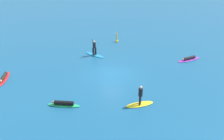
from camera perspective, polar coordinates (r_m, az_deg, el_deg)
ground_plane at (r=24.90m, az=-0.00°, el=-1.02°), size 120.00×120.00×0.00m
surfer_on_purple_board at (r=29.38m, az=17.73°, el=2.56°), size 3.07×2.17×0.41m
surfer_on_yellow_board at (r=20.21m, az=6.66°, el=-6.95°), size 2.51×1.51×1.83m
surfer_on_blue_board at (r=29.11m, az=-4.17°, el=4.46°), size 2.67×2.10×2.22m
surfer_on_red_board at (r=26.26m, az=-24.23°, el=-1.72°), size 1.17×3.11×0.41m
surfer_on_green_board at (r=20.55m, az=-11.37°, el=-7.86°), size 2.74×0.70×0.46m
marker_buoy at (r=33.31m, az=1.15°, el=7.10°), size 0.38×0.38×1.36m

